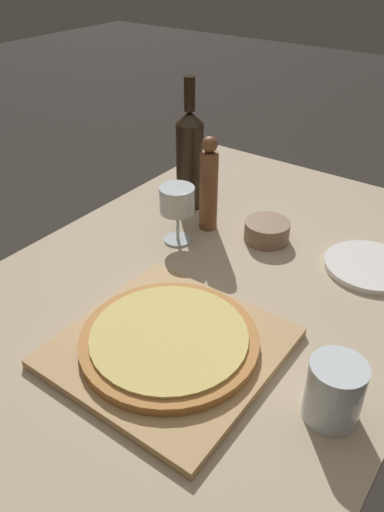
% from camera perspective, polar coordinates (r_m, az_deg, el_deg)
% --- Properties ---
extents(ground_plane, '(12.00, 12.00, 0.00)m').
position_cam_1_polar(ground_plane, '(1.65, 2.42, -23.06)').
color(ground_plane, '#2D2823').
extents(dining_table, '(0.89, 1.31, 0.72)m').
position_cam_1_polar(dining_table, '(1.17, 3.14, -5.99)').
color(dining_table, tan).
rests_on(dining_table, ground_plane).
extents(cutting_board, '(0.37, 0.37, 0.02)m').
position_cam_1_polar(cutting_board, '(0.93, -2.59, -10.41)').
color(cutting_board, tan).
rests_on(cutting_board, dining_table).
extents(pizza, '(0.32, 0.32, 0.02)m').
position_cam_1_polar(pizza, '(0.91, -2.62, -9.48)').
color(pizza, '#BC7A3D').
rests_on(pizza, cutting_board).
extents(wine_bottle, '(0.07, 0.07, 0.35)m').
position_cam_1_polar(wine_bottle, '(1.33, -0.26, 11.15)').
color(wine_bottle, black).
rests_on(wine_bottle, dining_table).
extents(pepper_mill, '(0.05, 0.05, 0.24)m').
position_cam_1_polar(pepper_mill, '(1.24, 1.93, 8.00)').
color(pepper_mill, brown).
rests_on(pepper_mill, dining_table).
extents(wine_glass, '(0.08, 0.08, 0.14)m').
position_cam_1_polar(wine_glass, '(1.18, -1.71, 6.18)').
color(wine_glass, silver).
rests_on(wine_glass, dining_table).
extents(small_bowl, '(0.11, 0.11, 0.05)m').
position_cam_1_polar(small_bowl, '(1.24, 8.55, 2.85)').
color(small_bowl, '#84664C').
rests_on(small_bowl, dining_table).
extents(drinking_tumbler, '(0.09, 0.09, 0.11)m').
position_cam_1_polar(drinking_tumbler, '(0.82, 15.95, -14.63)').
color(drinking_tumbler, silver).
rests_on(drinking_tumbler, dining_table).
extents(dinner_plate, '(0.20, 0.20, 0.01)m').
position_cam_1_polar(dinner_plate, '(1.20, 19.64, -1.11)').
color(dinner_plate, white).
rests_on(dinner_plate, dining_table).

